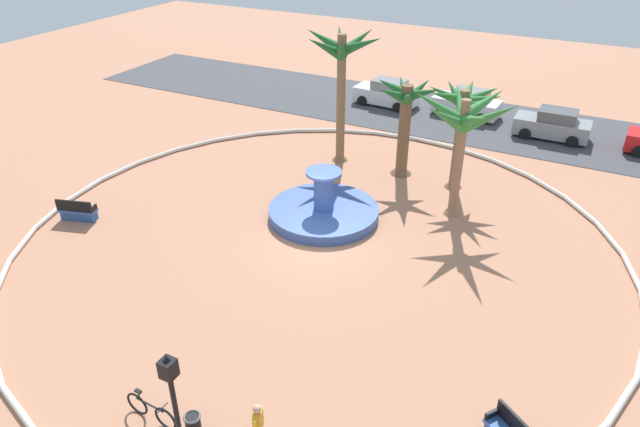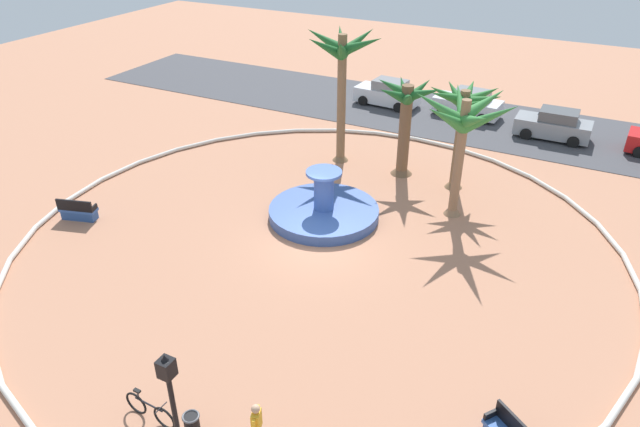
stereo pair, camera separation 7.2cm
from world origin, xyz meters
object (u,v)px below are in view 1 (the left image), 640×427
(person_cyclist_helmet, at_px, (258,427))
(palm_tree_mid_plaza, at_px, (463,110))
(parked_car_leftmost, at_px, (386,93))
(fountain, at_px, (324,211))
(bicycle_red_frame, at_px, (151,410))
(lamppost, at_px, (176,413))
(trash_bin, at_px, (193,425))
(parked_car_third, at_px, (553,125))
(parked_car_second, at_px, (467,104))
(palm_tree_near_fountain, at_px, (405,112))
(bench_west, at_px, (78,212))
(palm_tree_far_side, at_px, (341,64))
(palm_tree_by_curb, at_px, (464,124))

(person_cyclist_helmet, bearing_deg, palm_tree_mid_plaza, 88.98)
(palm_tree_mid_plaza, distance_m, parked_car_leftmost, 12.03)
(fountain, height_order, bicycle_red_frame, fountain)
(lamppost, xyz_separation_m, trash_bin, (-0.70, 1.13, -2.01))
(parked_car_leftmost, xyz_separation_m, parked_car_third, (10.25, -0.90, 0.00))
(palm_tree_mid_plaza, bearing_deg, fountain, -128.35)
(bicycle_red_frame, height_order, parked_car_leftmost, parked_car_leftmost)
(parked_car_second, relative_size, parked_car_third, 1.03)
(palm_tree_near_fountain, relative_size, lamppost, 1.16)
(person_cyclist_helmet, distance_m, parked_car_third, 25.12)
(fountain, height_order, bench_west, fountain)
(parked_car_third, bearing_deg, lamppost, -99.93)
(lamppost, bearing_deg, fountain, 102.34)
(fountain, distance_m, parked_car_third, 15.54)
(trash_bin, relative_size, parked_car_second, 0.18)
(palm_tree_near_fountain, bearing_deg, parked_car_second, 85.20)
(palm_tree_mid_plaza, distance_m, bench_west, 17.17)
(fountain, xyz_separation_m, parked_car_second, (2.24, 14.94, 0.47))
(bicycle_red_frame, distance_m, person_cyclist_helmet, 3.18)
(lamppost, xyz_separation_m, parked_car_second, (-0.54, 27.63, -1.62))
(parked_car_leftmost, relative_size, parked_car_third, 1.03)
(palm_tree_mid_plaza, relative_size, palm_tree_far_side, 0.75)
(trash_bin, bearing_deg, person_cyclist_helmet, 10.96)
(palm_tree_far_side, height_order, parked_car_third, palm_tree_far_side)
(parked_car_leftmost, bearing_deg, fountain, -78.89)
(bench_west, height_order, lamppost, lamppost)
(palm_tree_mid_plaza, distance_m, lamppost, 18.07)
(palm_tree_near_fountain, distance_m, person_cyclist_helmet, 17.08)
(trash_bin, xyz_separation_m, parked_car_leftmost, (-4.94, 26.11, 0.39))
(palm_tree_far_side, xyz_separation_m, bicycle_red_frame, (2.68, -17.27, -4.62))
(bicycle_red_frame, xyz_separation_m, person_cyclist_helmet, (3.10, 0.47, 0.56))
(person_cyclist_helmet, bearing_deg, parked_car_second, 93.58)
(parked_car_leftmost, bearing_deg, palm_tree_mid_plaza, -52.88)
(palm_tree_far_side, xyz_separation_m, parked_car_third, (9.29, 8.08, -4.22))
(palm_tree_far_side, bearing_deg, palm_tree_by_curb, -22.38)
(person_cyclist_helmet, bearing_deg, palm_tree_far_side, 108.99)
(trash_bin, bearing_deg, parked_car_second, 89.66)
(parked_car_leftmost, bearing_deg, parked_car_third, -4.99)
(parked_car_third, bearing_deg, palm_tree_mid_plaza, -110.98)
(palm_tree_mid_plaza, height_order, person_cyclist_helmet, palm_tree_mid_plaza)
(trash_bin, xyz_separation_m, person_cyclist_helmet, (1.79, 0.35, 0.56))
(fountain, distance_m, bicycle_red_frame, 11.71)
(palm_tree_mid_plaza, xyz_separation_m, bench_west, (-13.35, -10.22, -3.45))
(palm_tree_near_fountain, bearing_deg, bench_west, -135.39)
(parked_car_leftmost, bearing_deg, bicycle_red_frame, -82.11)
(palm_tree_near_fountain, relative_size, person_cyclist_helmet, 2.82)
(palm_tree_by_curb, xyz_separation_m, bicycle_red_frame, (-4.06, -14.49, -3.75))
(lamppost, xyz_separation_m, parked_car_leftmost, (-5.64, 27.25, -1.62))
(lamppost, xyz_separation_m, bicycle_red_frame, (-2.00, 1.01, -2.02))
(trash_bin, xyz_separation_m, parked_car_second, (0.16, 26.50, 0.39))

